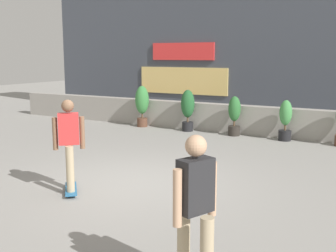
# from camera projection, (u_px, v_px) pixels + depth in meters

# --- Properties ---
(ground_plane) EXTENTS (48.00, 48.00, 0.00)m
(ground_plane) POSITION_uv_depth(u_px,v_px,m) (131.00, 183.00, 8.17)
(ground_plane) COLOR gray
(planter_wall) EXTENTS (18.00, 0.40, 0.90)m
(planter_wall) POSITION_uv_depth(u_px,v_px,m) (237.00, 119.00, 13.26)
(planter_wall) COLOR gray
(planter_wall) RESTS_ON ground
(building_backdrop) EXTENTS (20.00, 2.08, 6.50)m
(building_backdrop) POSITION_uv_depth(u_px,v_px,m) (274.00, 34.00, 16.23)
(building_backdrop) COLOR #424751
(building_backdrop) RESTS_ON ground
(potted_plant_0) EXTENTS (0.47, 0.47, 1.42)m
(potted_plant_0) POSITION_uv_depth(u_px,v_px,m) (142.00, 103.00, 14.39)
(potted_plant_0) COLOR brown
(potted_plant_0) RESTS_ON ground
(potted_plant_1) EXTENTS (0.44, 0.44, 1.35)m
(potted_plant_1) POSITION_uv_depth(u_px,v_px,m) (188.00, 108.00, 13.55)
(potted_plant_1) COLOR black
(potted_plant_1) RESTS_ON ground
(potted_plant_2) EXTENTS (0.38, 0.38, 1.22)m
(potted_plant_2) POSITION_uv_depth(u_px,v_px,m) (234.00, 115.00, 12.80)
(potted_plant_2) COLOR #2D2823
(potted_plant_2) RESTS_ON ground
(potted_plant_3) EXTENTS (0.36, 0.36, 1.18)m
(potted_plant_3) POSITION_uv_depth(u_px,v_px,m) (285.00, 119.00, 12.06)
(potted_plant_3) COLOR black
(potted_plant_3) RESTS_ON ground
(skater_far_right) EXTENTS (0.81, 0.52, 1.70)m
(skater_far_right) POSITION_uv_depth(u_px,v_px,m) (195.00, 208.00, 4.23)
(skater_far_right) COLOR #266699
(skater_far_right) RESTS_ON ground
(skater_by_wall_left) EXTENTS (0.69, 0.73, 1.70)m
(skater_by_wall_left) POSITION_uv_depth(u_px,v_px,m) (69.00, 142.00, 7.43)
(skater_by_wall_left) COLOR #266699
(skater_by_wall_left) RESTS_ON ground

